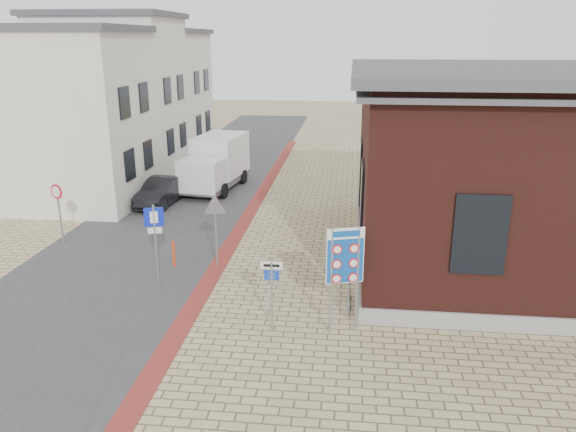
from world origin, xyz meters
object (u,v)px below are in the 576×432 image
at_px(sedan, 161,191).
at_px(box_truck, 216,163).
at_px(bollard, 174,254).
at_px(border_sign, 345,258).
at_px(essen_sign, 272,283).
at_px(parking_sign, 155,231).

relative_size(sedan, box_truck, 0.70).
distance_m(box_truck, bollard, 10.86).
xyz_separation_m(border_sign, essen_sign, (-1.93, -0.20, -0.74)).
distance_m(box_truck, parking_sign, 12.47).
bearing_deg(bollard, sedan, 111.58).
distance_m(border_sign, essen_sign, 2.08).
bearing_deg(border_sign, sedan, 111.28).
bearing_deg(essen_sign, bollard, 132.95).
bearing_deg(parking_sign, essen_sign, -48.30).
distance_m(sedan, essen_sign, 13.69).
bearing_deg(bollard, box_truck, 95.43).
distance_m(essen_sign, parking_sign, 4.78).
relative_size(border_sign, bollard, 3.12).
xyz_separation_m(essen_sign, parking_sign, (-4.07, 2.46, 0.47)).
distance_m(border_sign, parking_sign, 6.42).
height_order(parking_sign, bollard, parking_sign).
bearing_deg(parking_sign, border_sign, -37.75).
height_order(sedan, border_sign, border_sign).
bearing_deg(essen_sign, box_truck, 107.20).
relative_size(sedan, bollard, 4.03).
relative_size(box_truck, essen_sign, 2.52).
bearing_deg(bollard, border_sign, -33.14).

